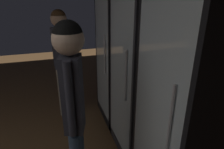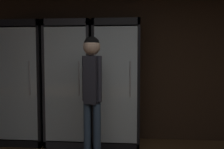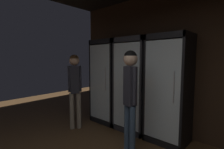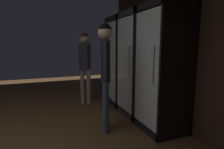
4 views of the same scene
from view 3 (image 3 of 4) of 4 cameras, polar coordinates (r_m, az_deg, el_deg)
The scene contains 6 objects.
wall_back at distance 3.25m, azimuth 30.56°, elevation 3.07°, with size 6.00×0.06×2.80m, color #382619.
cooler_far_left at distance 3.96m, azimuth -0.82°, elevation -2.49°, with size 0.69×0.62×1.91m.
cooler_left at distance 3.51m, azimuth 8.05°, elevation -3.76°, with size 0.69×0.62×1.91m.
cooler_center at distance 3.17m, azimuth 19.20°, elevation -4.95°, with size 0.69×0.62×1.91m.
shopper_near at distance 2.52m, azimuth 6.25°, elevation -4.85°, with size 0.25×0.21×1.62m.
shopper_far at distance 3.56m, azimuth -12.68°, elevation -2.66°, with size 0.22×0.24×1.57m.
Camera 3 is at (0.63, -0.16, 1.50)m, focal length 26.59 mm.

